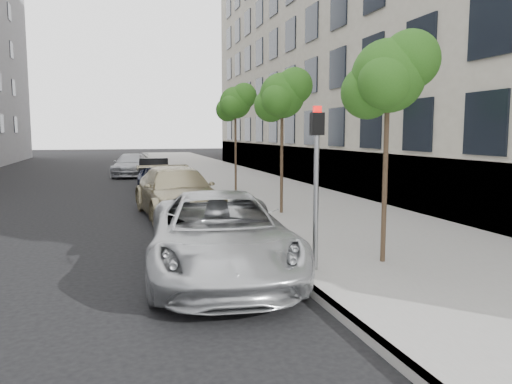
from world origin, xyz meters
name	(u,v)px	position (x,y,z in m)	size (l,w,h in m)	color
ground	(251,307)	(0.00, 0.00, 0.00)	(160.00, 160.00, 0.00)	black
sidewalk	(218,175)	(4.30, 24.00, 0.07)	(6.40, 72.00, 0.14)	gray
curb	(169,176)	(1.18, 24.00, 0.07)	(0.15, 72.00, 0.14)	#9E9B93
tree_near	(389,76)	(3.23, 1.50, 3.86)	(1.76, 1.56, 4.59)	#38281C
tree_mid	(283,95)	(3.23, 8.00, 3.94)	(1.77, 1.57, 4.67)	#38281C
tree_far	(236,103)	(3.23, 14.50, 4.08)	(1.74, 1.54, 4.80)	#38281C
signal_pole	(316,169)	(1.64, 1.31, 2.08)	(0.25, 0.20, 3.10)	#939699
minivan	(220,235)	(-0.10, 1.93, 0.79)	(2.63, 5.70, 1.58)	#B0B3B5
suv	(177,192)	(-0.10, 8.93, 0.80)	(2.25, 5.54, 1.61)	tan
sedan_blue	(162,180)	(-0.10, 14.38, 0.71)	(1.68, 4.17, 1.42)	black
sedan_black	(154,172)	(-0.10, 19.20, 0.70)	(1.49, 4.27, 1.41)	black
sedan_rear	(131,165)	(-1.09, 25.18, 0.70)	(1.97, 4.86, 1.41)	#9B9DA2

